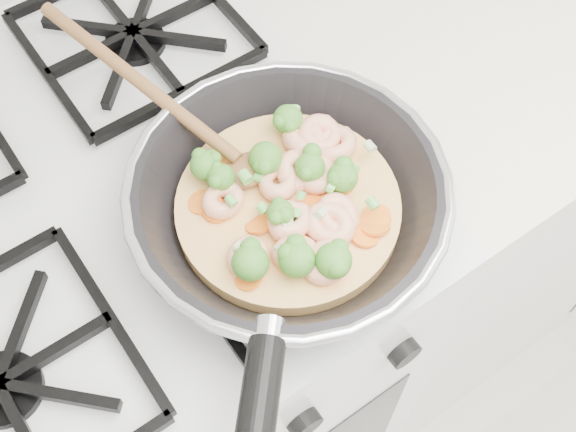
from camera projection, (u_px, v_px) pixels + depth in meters
stove at (149, 346)px, 1.15m from camera, size 0.60×0.60×0.92m
counter_right at (522, 115)px, 1.39m from camera, size 1.00×0.60×0.90m
skillet at (287, 204)px, 0.70m from camera, size 0.38×0.56×0.09m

